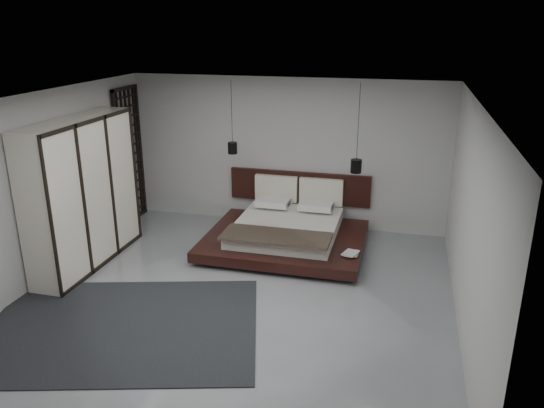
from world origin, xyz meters
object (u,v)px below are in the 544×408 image
(bed, at_px, (287,230))
(pendant_right, at_px, (356,166))
(pendant_left, at_px, (233,148))
(rug, at_px, (122,327))
(lattice_screen, at_px, (130,156))
(wardrobe, at_px, (83,193))

(bed, relative_size, pendant_right, 1.78)
(pendant_left, height_order, pendant_right, same)
(pendant_left, height_order, rug, pendant_left)
(bed, bearing_deg, lattice_screen, 170.52)
(bed, distance_m, pendant_left, 1.77)
(pendant_right, bearing_deg, bed, -159.41)
(lattice_screen, height_order, pendant_left, pendant_left)
(bed, bearing_deg, wardrobe, -153.92)
(lattice_screen, xyz_separation_m, pendant_left, (2.12, -0.12, 0.30))
(wardrobe, xyz_separation_m, rug, (1.50, -1.66, -1.17))
(pendant_left, height_order, wardrobe, pendant_left)
(bed, height_order, pendant_left, pendant_left)
(pendant_left, bearing_deg, lattice_screen, 176.65)
(pendant_left, bearing_deg, wardrobe, -134.99)
(lattice_screen, bearing_deg, bed, -9.48)
(lattice_screen, relative_size, pendant_left, 1.99)
(lattice_screen, height_order, rug, lattice_screen)
(bed, height_order, wardrobe, wardrobe)
(pendant_right, height_order, wardrobe, pendant_right)
(pendant_left, xyz_separation_m, wardrobe, (-1.87, -1.87, -0.42))
(pendant_right, bearing_deg, lattice_screen, 178.36)
(lattice_screen, distance_m, wardrobe, 2.01)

